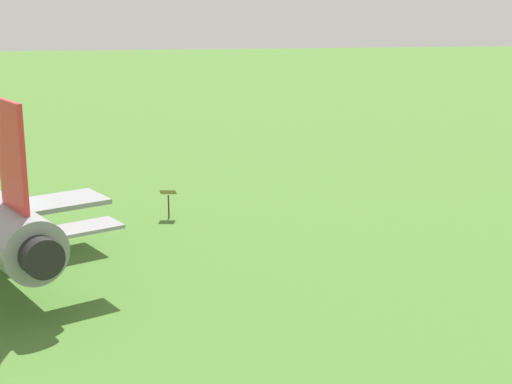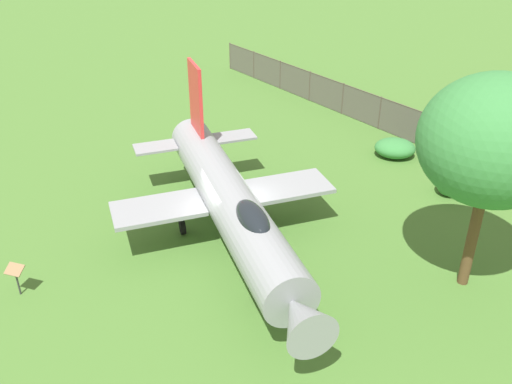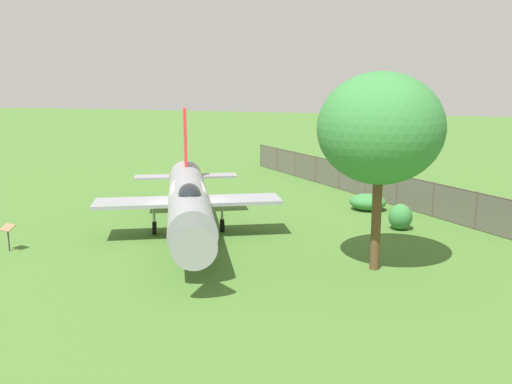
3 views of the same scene
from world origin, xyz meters
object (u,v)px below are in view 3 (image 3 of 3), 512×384
at_px(display_jet, 189,200).
at_px(shrub_by_tree, 368,202).
at_px(shrub_near_fence, 400,217).
at_px(info_plaque, 8,231).
at_px(shade_tree, 380,129).

relative_size(display_jet, shrub_by_tree, 6.59).
bearing_deg(shrub_near_fence, display_jet, 121.50).
bearing_deg(display_jet, info_plaque, -88.24).
bearing_deg(display_jet, shrub_by_tree, 116.23).
bearing_deg(shrub_by_tree, display_jet, 143.44).
height_order(shade_tree, shrub_near_fence, shade_tree).
bearing_deg(shade_tree, shrub_by_tree, 9.27).
bearing_deg(shade_tree, display_jet, 83.51).
xyz_separation_m(display_jet, info_plaque, (-3.63, 6.56, -1.06)).
xyz_separation_m(shade_tree, shrub_near_fence, (6.19, -0.44, -4.66)).
distance_m(shrub_by_tree, info_plaque, 18.10).
height_order(shrub_near_fence, info_plaque, shrub_near_fence).
relative_size(display_jet, shade_tree, 1.79).
bearing_deg(info_plaque, shrub_near_fence, -59.58).
xyz_separation_m(display_jet, shade_tree, (-0.93, -8.15, 3.38)).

